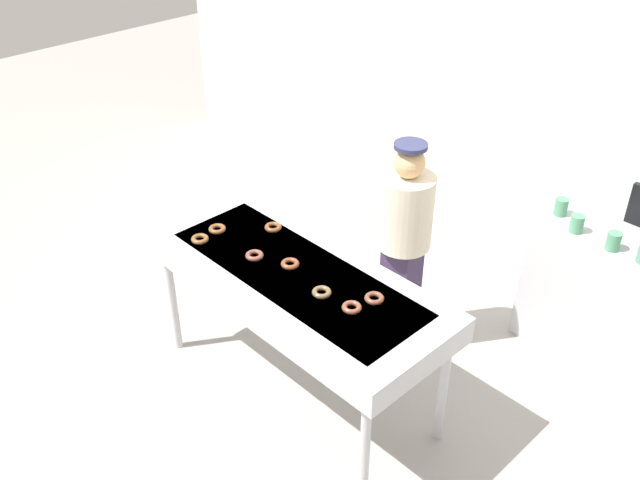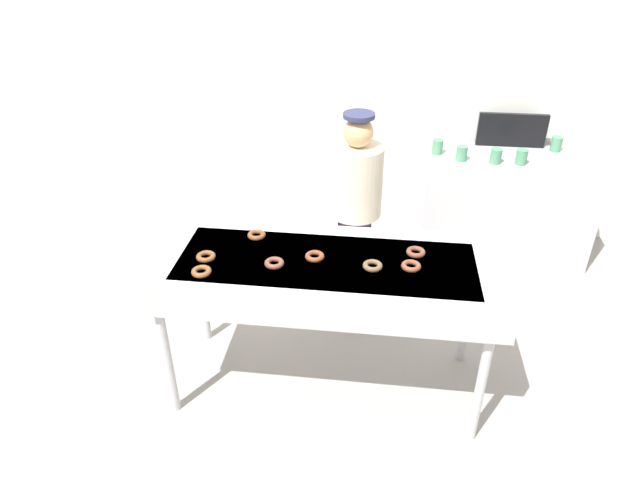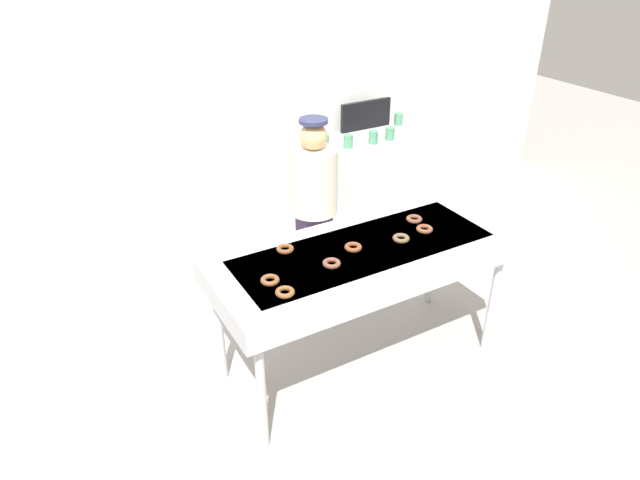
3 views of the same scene
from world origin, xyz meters
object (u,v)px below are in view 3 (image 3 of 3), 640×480
at_px(fryer_conveyor, 363,259).
at_px(menu_display, 366,115).
at_px(chocolate_donut_7, 414,219).
at_px(prep_counter, 376,179).
at_px(worker_baker, 314,202).
at_px(paper_cup_4, 324,141).
at_px(chocolate_donut_3, 353,247).
at_px(paper_cup_3, 373,137).
at_px(chocolate_donut_5, 401,238).
at_px(paper_cup_0, 348,141).
at_px(chocolate_donut_4, 425,229).
at_px(paper_cup_2, 390,134).
at_px(chocolate_donut_0, 285,292).
at_px(chocolate_donut_6, 332,263).
at_px(chocolate_donut_1, 285,249).
at_px(paper_cup_1, 399,119).
at_px(chocolate_donut_2, 270,280).

xyz_separation_m(fryer_conveyor, menu_display, (1.37, 2.02, 0.21)).
xyz_separation_m(chocolate_donut_7, prep_counter, (0.85, 1.66, -0.50)).
height_order(worker_baker, paper_cup_4, worker_baker).
distance_m(chocolate_donut_3, paper_cup_3, 2.04).
relative_size(chocolate_donut_5, paper_cup_0, 0.92).
bearing_deg(paper_cup_4, worker_baker, -124.46).
bearing_deg(chocolate_donut_4, paper_cup_3, 66.78).
xyz_separation_m(prep_counter, paper_cup_2, (0.02, -0.17, 0.53)).
relative_size(chocolate_donut_5, menu_display, 0.20).
bearing_deg(chocolate_donut_5, chocolate_donut_3, 170.10).
height_order(chocolate_donut_3, worker_baker, worker_baker).
height_order(chocolate_donut_0, chocolate_donut_3, same).
bearing_deg(chocolate_donut_5, paper_cup_4, 75.53).
bearing_deg(worker_baker, chocolate_donut_0, 61.65).
relative_size(chocolate_donut_3, chocolate_donut_6, 1.00).
xyz_separation_m(chocolate_donut_1, chocolate_donut_4, (0.94, -0.23, 0.00)).
xyz_separation_m(chocolate_donut_4, prep_counter, (0.88, 1.82, -0.50)).
height_order(chocolate_donut_4, chocolate_donut_5, same).
relative_size(worker_baker, paper_cup_1, 12.73).
relative_size(worker_baker, menu_display, 2.72).
xyz_separation_m(chocolate_donut_5, prep_counter, (1.10, 1.84, -0.50)).
xyz_separation_m(chocolate_donut_2, paper_cup_0, (1.62, 1.71, 0.03)).
relative_size(chocolate_donut_7, worker_baker, 0.07).
bearing_deg(paper_cup_2, menu_display, 93.30).
relative_size(fryer_conveyor, paper_cup_4, 16.48).
bearing_deg(paper_cup_0, chocolate_donut_6, -125.00).
bearing_deg(chocolate_donut_1, prep_counter, 40.89).
bearing_deg(worker_baker, chocolate_donut_1, 56.45).
xyz_separation_m(chocolate_donut_5, paper_cup_1, (1.47, 2.00, 0.03)).
height_order(chocolate_donut_2, chocolate_donut_5, same).
height_order(fryer_conveyor, chocolate_donut_3, chocolate_donut_3).
xyz_separation_m(chocolate_donut_7, paper_cup_0, (0.41, 1.51, 0.03)).
bearing_deg(paper_cup_4, chocolate_donut_7, -97.70).
bearing_deg(fryer_conveyor, chocolate_donut_5, -8.99).
bearing_deg(paper_cup_4, chocolate_donut_3, -114.68).
xyz_separation_m(paper_cup_0, menu_display, (0.45, 0.38, 0.08)).
bearing_deg(prep_counter, chocolate_donut_5, -120.86).
bearing_deg(chocolate_donut_7, chocolate_donut_3, -168.70).
relative_size(chocolate_donut_0, chocolate_donut_4, 1.00).
height_order(fryer_conveyor, worker_baker, worker_baker).
relative_size(chocolate_donut_0, paper_cup_1, 0.92).
xyz_separation_m(prep_counter, paper_cup_0, (-0.45, -0.15, 0.53)).
height_order(chocolate_donut_4, paper_cup_1, paper_cup_1).
height_order(chocolate_donut_3, paper_cup_0, paper_cup_0).
xyz_separation_m(fryer_conveyor, chocolate_donut_6, (-0.29, -0.08, 0.10)).
bearing_deg(paper_cup_4, chocolate_donut_4, -98.02).
distance_m(fryer_conveyor, menu_display, 2.45).
xyz_separation_m(chocolate_donut_0, chocolate_donut_4, (1.16, 0.20, 0.00)).
relative_size(paper_cup_1, paper_cup_3, 1.00).
height_order(chocolate_donut_0, chocolate_donut_2, same).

